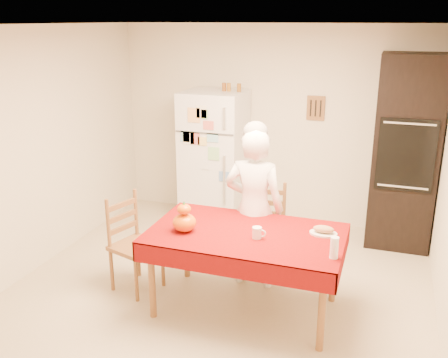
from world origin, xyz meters
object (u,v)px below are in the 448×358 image
at_px(chair_far, 265,226).
at_px(pumpkin_lower, 184,223).
at_px(oven_cabinet, 405,153).
at_px(coffee_mug, 257,233).
at_px(seated_woman, 254,208).
at_px(wine_glass, 334,248).
at_px(dining_table, 246,240).
at_px(bread_plate, 323,233).
at_px(chair_left, 131,239).
at_px(refrigerator, 214,158).

height_order(chair_far, pumpkin_lower, chair_far).
relative_size(oven_cabinet, coffee_mug, 22.00).
bearing_deg(seated_woman, wine_glass, 137.52).
xyz_separation_m(dining_table, wine_glass, (0.79, -0.25, 0.16)).
relative_size(coffee_mug, pumpkin_lower, 0.47).
xyz_separation_m(coffee_mug, bread_plate, (0.53, 0.26, -0.04)).
bearing_deg(pumpkin_lower, coffee_mug, 4.95).
height_order(chair_left, wine_glass, chair_left).
bearing_deg(coffee_mug, dining_table, 144.23).
relative_size(coffee_mug, wine_glass, 0.57).
bearing_deg(oven_cabinet, pumpkin_lower, -130.91).
bearing_deg(refrigerator, seated_woman, -57.09).
xyz_separation_m(oven_cabinet, wine_glass, (-0.51, -2.21, -0.25)).
height_order(dining_table, chair_left, chair_left).
relative_size(chair_left, coffee_mug, 9.50).
height_order(dining_table, chair_far, chair_far).
bearing_deg(refrigerator, wine_glass, -50.64).
xyz_separation_m(chair_left, seated_woman, (1.10, 0.46, 0.29)).
bearing_deg(bread_plate, seated_woman, 156.01).
distance_m(refrigerator, dining_table, 2.15).
bearing_deg(chair_left, wine_glass, -80.67).
height_order(oven_cabinet, chair_left, oven_cabinet).
xyz_separation_m(oven_cabinet, chair_far, (-1.31, -1.18, -0.59)).
bearing_deg(oven_cabinet, refrigerator, -178.82).
bearing_deg(wine_glass, dining_table, 162.50).
xyz_separation_m(chair_far, seated_woman, (-0.05, -0.29, 0.29)).
relative_size(refrigerator, dining_table, 1.00).
xyz_separation_m(seated_woman, bread_plate, (0.71, -0.32, -0.03)).
height_order(pumpkin_lower, bread_plate, pumpkin_lower).
relative_size(wine_glass, bread_plate, 0.73).
bearing_deg(pumpkin_lower, oven_cabinet, 49.09).
xyz_separation_m(chair_far, pumpkin_lower, (-0.51, -0.92, 0.33)).
bearing_deg(chair_left, coffee_mug, -77.85).
bearing_deg(dining_table, seated_woman, 97.48).
height_order(refrigerator, chair_left, refrigerator).
distance_m(refrigerator, coffee_mug, 2.28).
bearing_deg(chair_left, oven_cabinet, -34.48).
height_order(seated_woman, coffee_mug, seated_woman).
distance_m(chair_left, wine_glass, 2.00).
height_order(chair_left, seated_woman, seated_woman).
bearing_deg(dining_table, refrigerator, 117.24).
distance_m(chair_far, chair_left, 1.37).
relative_size(chair_left, pumpkin_lower, 4.50).
bearing_deg(wine_glass, seated_woman, 139.05).
distance_m(chair_left, coffee_mug, 1.33).
bearing_deg(coffee_mug, refrigerator, 118.94).
relative_size(dining_table, coffee_mug, 17.00).
bearing_deg(seated_woman, dining_table, 95.96).
distance_m(wine_glass, bread_plate, 0.45).
distance_m(refrigerator, wine_glass, 2.79).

